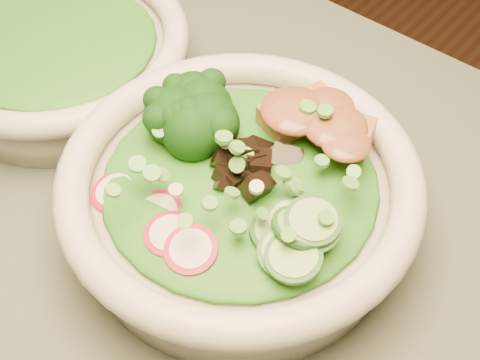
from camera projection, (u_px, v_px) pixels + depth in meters
The scene contains 11 objects.
salad_bowl at pixel (240, 197), 0.53m from camera, with size 0.29×0.29×0.08m.
side_bowl at pixel (59, 56), 0.65m from camera, with size 0.26×0.26×0.07m.
lettuce_bed at pixel (240, 179), 0.51m from camera, with size 0.22×0.22×0.03m, color #1F5D13.
side_lettuce at pixel (55, 40), 0.63m from camera, with size 0.17×0.17×0.02m, color #1F5D13.
broccoli_florets at pixel (188, 116), 0.53m from camera, with size 0.08×0.07×0.05m, color black, non-canonical shape.
radish_slices at pixel (165, 222), 0.48m from camera, with size 0.12×0.04×0.02m, color #A70C2D, non-canonical shape.
cucumber_slices at pixel (297, 228), 0.47m from camera, with size 0.07×0.07×0.04m, color #7FA55C, non-canonical shape.
mushroom_heap at pixel (254, 159), 0.51m from camera, with size 0.07×0.07×0.04m, color black, non-canonical shape.
tofu_cubes at pixel (309, 131), 0.53m from camera, with size 0.10×0.06×0.04m, color #A36236, non-canonical shape.
peanut_sauce at pixel (310, 119), 0.52m from camera, with size 0.07×0.06×0.02m, color brown.
scallion_garnish at pixel (240, 157), 0.49m from camera, with size 0.20×0.20×0.03m, color #52A63A, non-canonical shape.
Camera 1 is at (0.08, -0.17, 1.21)m, focal length 50.00 mm.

